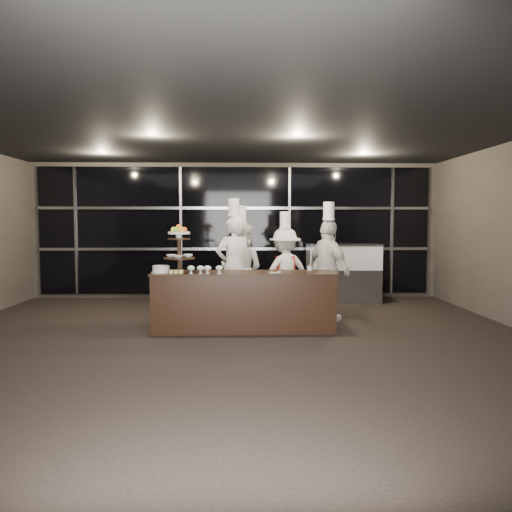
{
  "coord_description": "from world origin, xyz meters",
  "views": [
    {
      "loc": [
        0.15,
        -6.14,
        1.71
      ],
      "look_at": [
        0.37,
        1.9,
        1.15
      ],
      "focal_mm": 35.0,
      "sensor_mm": 36.0,
      "label": 1
    }
  ],
  "objects_px": {
    "layer_cake": "(161,269)",
    "chef_c": "(285,271)",
    "display_case": "(343,270)",
    "buffet_counter": "(244,301)",
    "display_stand": "(179,245)",
    "chef_b": "(241,269)",
    "chef_a": "(234,266)",
    "chef_d": "(328,270)"
  },
  "relations": [
    {
      "from": "chef_d",
      "to": "chef_a",
      "type": "bearing_deg",
      "value": 171.36
    },
    {
      "from": "layer_cake",
      "to": "chef_b",
      "type": "bearing_deg",
      "value": 45.52
    },
    {
      "from": "display_stand",
      "to": "display_case",
      "type": "bearing_deg",
      "value": 40.94
    },
    {
      "from": "layer_cake",
      "to": "chef_c",
      "type": "height_order",
      "value": "chef_c"
    },
    {
      "from": "buffet_counter",
      "to": "chef_d",
      "type": "distance_m",
      "value": 1.68
    },
    {
      "from": "chef_a",
      "to": "chef_d",
      "type": "height_order",
      "value": "chef_a"
    },
    {
      "from": "layer_cake",
      "to": "chef_c",
      "type": "xyz_separation_m",
      "value": [
        2.02,
        1.28,
        -0.17
      ]
    },
    {
      "from": "buffet_counter",
      "to": "layer_cake",
      "type": "distance_m",
      "value": 1.37
    },
    {
      "from": "chef_c",
      "to": "chef_a",
      "type": "bearing_deg",
      "value": -164.27
    },
    {
      "from": "buffet_counter",
      "to": "chef_a",
      "type": "bearing_deg",
      "value": 99.79
    },
    {
      "from": "display_case",
      "to": "chef_c",
      "type": "height_order",
      "value": "chef_c"
    },
    {
      "from": "buffet_counter",
      "to": "display_case",
      "type": "distance_m",
      "value": 3.44
    },
    {
      "from": "display_stand",
      "to": "layer_cake",
      "type": "xyz_separation_m",
      "value": [
        -0.27,
        -0.05,
        -0.37
      ]
    },
    {
      "from": "chef_a",
      "to": "chef_d",
      "type": "distance_m",
      "value": 1.64
    },
    {
      "from": "display_case",
      "to": "chef_c",
      "type": "distance_m",
      "value": 2.01
    },
    {
      "from": "buffet_counter",
      "to": "layer_cake",
      "type": "bearing_deg",
      "value": -177.75
    },
    {
      "from": "chef_a",
      "to": "chef_c",
      "type": "xyz_separation_m",
      "value": [
        0.92,
        0.26,
        -0.12
      ]
    },
    {
      "from": "display_stand",
      "to": "chef_b",
      "type": "xyz_separation_m",
      "value": [
        0.96,
        1.2,
        -0.48
      ]
    },
    {
      "from": "display_case",
      "to": "chef_d",
      "type": "relative_size",
      "value": 0.75
    },
    {
      "from": "chef_b",
      "to": "display_stand",
      "type": "bearing_deg",
      "value": -128.47
    },
    {
      "from": "buffet_counter",
      "to": "chef_c",
      "type": "height_order",
      "value": "chef_c"
    },
    {
      "from": "chef_c",
      "to": "display_case",
      "type": "bearing_deg",
      "value": 47.13
    },
    {
      "from": "chef_b",
      "to": "chef_a",
      "type": "bearing_deg",
      "value": -118.25
    },
    {
      "from": "layer_cake",
      "to": "display_case",
      "type": "relative_size",
      "value": 0.2
    },
    {
      "from": "chef_b",
      "to": "chef_d",
      "type": "xyz_separation_m",
      "value": [
        1.5,
        -0.47,
        0.03
      ]
    },
    {
      "from": "display_case",
      "to": "display_stand",
      "type": "bearing_deg",
      "value": -139.06
    },
    {
      "from": "display_case",
      "to": "chef_c",
      "type": "bearing_deg",
      "value": -132.87
    },
    {
      "from": "chef_c",
      "to": "chef_d",
      "type": "height_order",
      "value": "chef_d"
    },
    {
      "from": "display_case",
      "to": "chef_d",
      "type": "height_order",
      "value": "chef_d"
    },
    {
      "from": "layer_cake",
      "to": "display_case",
      "type": "bearing_deg",
      "value": 39.08
    },
    {
      "from": "buffet_counter",
      "to": "chef_b",
      "type": "height_order",
      "value": "chef_b"
    },
    {
      "from": "buffet_counter",
      "to": "chef_d",
      "type": "xyz_separation_m",
      "value": [
        1.45,
        0.73,
        0.42
      ]
    },
    {
      "from": "buffet_counter",
      "to": "chef_c",
      "type": "bearing_deg",
      "value": 58.66
    },
    {
      "from": "layer_cake",
      "to": "display_case",
      "type": "height_order",
      "value": "display_case"
    },
    {
      "from": "layer_cake",
      "to": "chef_a",
      "type": "xyz_separation_m",
      "value": [
        1.11,
        1.02,
        -0.05
      ]
    },
    {
      "from": "chef_b",
      "to": "layer_cake",
      "type": "bearing_deg",
      "value": -134.48
    },
    {
      "from": "layer_cake",
      "to": "display_case",
      "type": "distance_m",
      "value": 4.38
    },
    {
      "from": "chef_b",
      "to": "chef_c",
      "type": "xyz_separation_m",
      "value": [
        0.79,
        0.03,
        -0.05
      ]
    },
    {
      "from": "chef_a",
      "to": "chef_d",
      "type": "bearing_deg",
      "value": -8.64
    },
    {
      "from": "display_stand",
      "to": "chef_b",
      "type": "bearing_deg",
      "value": 51.53
    },
    {
      "from": "display_stand",
      "to": "chef_c",
      "type": "xyz_separation_m",
      "value": [
        1.75,
        1.23,
        -0.54
      ]
    },
    {
      "from": "display_stand",
      "to": "chef_a",
      "type": "relative_size",
      "value": 0.35
    }
  ]
}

